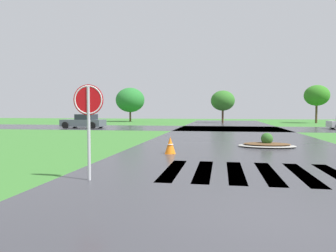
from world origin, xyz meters
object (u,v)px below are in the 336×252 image
(car_white_sedan, at_px, (84,122))
(traffic_cone, at_px, (170,145))
(stop_sign, at_px, (89,109))
(median_island, at_px, (267,144))

(car_white_sedan, bearing_deg, traffic_cone, 125.36)
(car_white_sedan, height_order, traffic_cone, car_white_sedan)
(stop_sign, relative_size, traffic_cone, 3.44)
(median_island, bearing_deg, stop_sign, -123.62)
(median_island, distance_m, traffic_cone, 5.21)
(median_island, xyz_separation_m, traffic_cone, (-4.19, -3.09, 0.19))
(traffic_cone, bearing_deg, stop_sign, -103.69)
(traffic_cone, bearing_deg, median_island, 36.44)
(median_island, relative_size, traffic_cone, 3.87)
(median_island, height_order, traffic_cone, traffic_cone)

